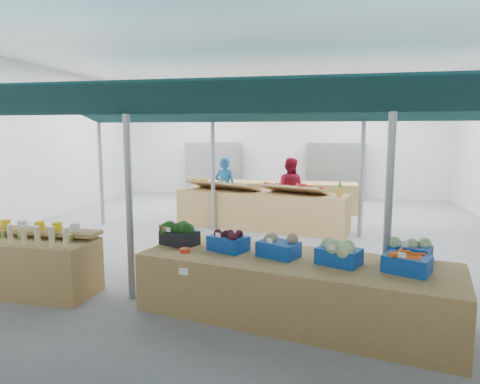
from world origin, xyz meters
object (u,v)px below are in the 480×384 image
at_px(bottle_shelf, 35,264).
at_px(veg_counter, 294,288).
at_px(vendor_right, 289,189).
at_px(vendor_left, 225,188).
at_px(fruit_counter, 261,210).

height_order(bottle_shelf, veg_counter, bottle_shelf).
bearing_deg(veg_counter, vendor_right, 108.15).
xyz_separation_m(veg_counter, vendor_left, (-2.43, 6.20, 0.47)).
xyz_separation_m(veg_counter, vendor_right, (-0.63, 6.20, 0.47)).
distance_m(veg_counter, vendor_right, 6.24).
relative_size(veg_counter, fruit_counter, 0.94).
bearing_deg(vendor_right, vendor_left, 10.74).
distance_m(veg_counter, fruit_counter, 5.24).
relative_size(bottle_shelf, vendor_right, 1.08).
height_order(bottle_shelf, fruit_counter, bottle_shelf).
distance_m(bottle_shelf, fruit_counter, 5.66).
distance_m(fruit_counter, vendor_right, 1.31).
relative_size(veg_counter, vendor_left, 2.34).
bearing_deg(fruit_counter, veg_counter, -65.68).
bearing_deg(vendor_left, vendor_right, -169.26).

